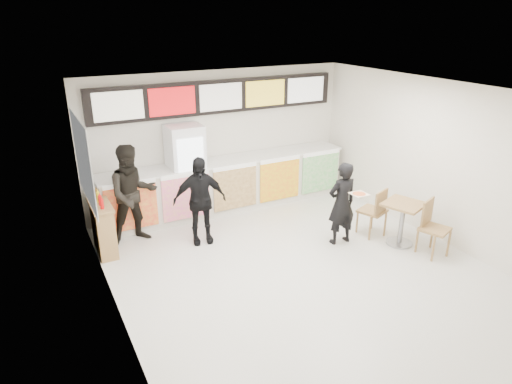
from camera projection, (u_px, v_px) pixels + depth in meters
floor at (305, 273)px, 7.69m from camera, size 7.00×7.00×0.00m
ceiling at (313, 94)px, 6.60m from camera, size 7.00×7.00×0.00m
wall_back at (220, 139)px, 10.03m from camera, size 6.00×0.00×6.00m
wall_left at (113, 230)px, 5.85m from camera, size 0.00×7.00×7.00m
wall_right at (444, 163)px, 8.44m from camera, size 0.00×7.00×7.00m
service_counter at (228, 185)px, 10.03m from camera, size 5.56×0.77×1.14m
menu_board at (220, 97)px, 9.61m from camera, size 5.50×0.14×0.70m
drinks_fridge at (186, 172)px, 9.49m from camera, size 0.70×0.67×2.00m
mirror_panel at (83, 160)px, 7.78m from camera, size 0.01×2.00×1.50m
customer_main at (342, 204)px, 8.46m from camera, size 0.60×0.41×1.60m
customer_left at (133, 194)px, 8.47m from camera, size 0.94×0.75×1.90m
customer_mid at (200, 201)px, 8.47m from camera, size 1.05×0.58×1.69m
pizza_slice at (359, 193)px, 7.95m from camera, size 0.36×0.36×0.02m
cafe_table at (403, 216)px, 8.47m from camera, size 1.05×1.75×0.99m
condiment_ledge at (103, 228)px, 8.20m from camera, size 0.34×0.85×1.13m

